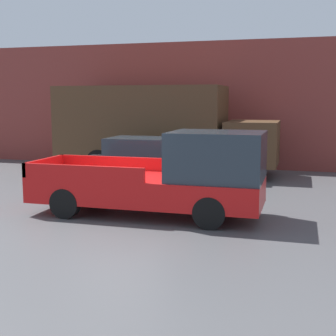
{
  "coord_description": "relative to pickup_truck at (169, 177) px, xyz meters",
  "views": [
    {
      "loc": [
        4.36,
        -10.81,
        2.85
      ],
      "look_at": [
        0.94,
        1.1,
        1.06
      ],
      "focal_mm": 50.0,
      "sensor_mm": 36.0,
      "label": 1
    }
  ],
  "objects": [
    {
      "name": "newspaper_box",
      "position": [
        -4.35,
        8.51,
        -0.43
      ],
      "size": [
        0.45,
        0.4,
        1.1
      ],
      "color": "gold",
      "rests_on": "ground"
    },
    {
      "name": "car",
      "position": [
        -1.92,
        3.51,
        -0.16
      ],
      "size": [
        4.31,
        1.84,
        1.65
      ],
      "color": "black",
      "rests_on": "ground"
    },
    {
      "name": "delivery_truck",
      "position": [
        -2.45,
        6.64,
        0.85
      ],
      "size": [
        8.57,
        2.57,
        3.41
      ],
      "color": "#4C331E",
      "rests_on": "ground"
    },
    {
      "name": "building_wall",
      "position": [
        -1.26,
        8.84,
        1.68
      ],
      "size": [
        28.0,
        0.15,
        5.32
      ],
      "color": "brown",
      "rests_on": "ground"
    },
    {
      "name": "pickup_truck",
      "position": [
        0.0,
        0.0,
        0.0
      ],
      "size": [
        5.77,
        1.99,
        2.13
      ],
      "color": "red",
      "rests_on": "ground"
    },
    {
      "name": "ground_plane",
      "position": [
        -1.26,
        -0.1,
        -0.98
      ],
      "size": [
        60.0,
        60.0,
        0.0
      ],
      "primitive_type": "plane",
      "color": "#4C4C4F"
    }
  ]
}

